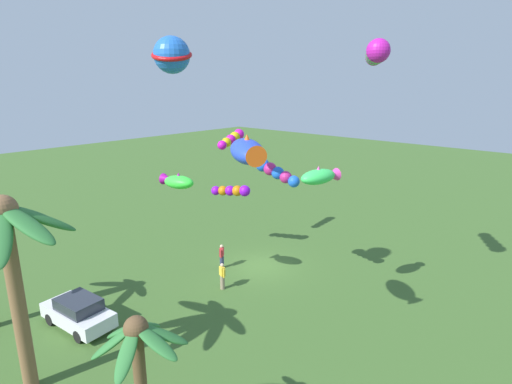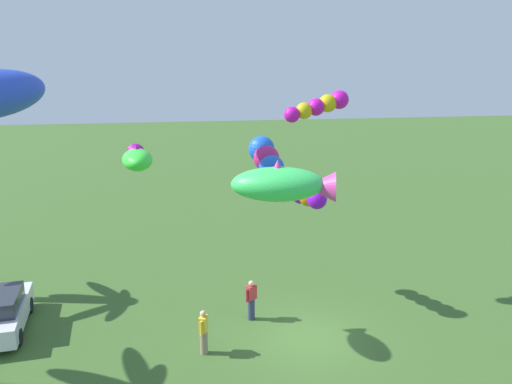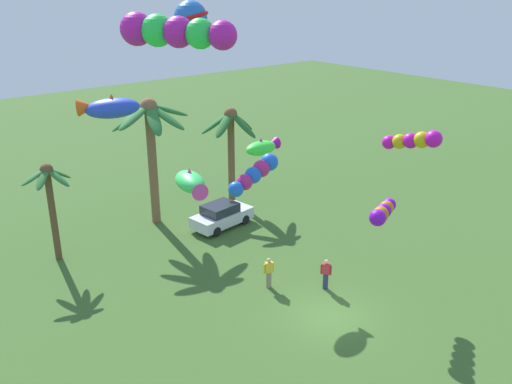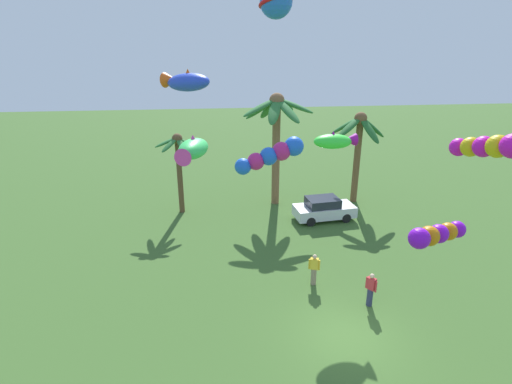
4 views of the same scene
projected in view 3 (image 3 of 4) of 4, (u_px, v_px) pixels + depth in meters
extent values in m
plane|color=#3D6028|center=(329.00, 317.00, 24.88)|extent=(120.00, 120.00, 0.00)
cylinder|color=brown|center=(53.00, 216.00, 29.13)|extent=(0.36, 0.36, 5.10)
ellipsoid|color=#2D7033|center=(59.00, 173.00, 28.78)|extent=(1.43, 0.62, 1.02)
ellipsoid|color=#2D7033|center=(51.00, 173.00, 28.92)|extent=(1.19, 1.32, 1.07)
ellipsoid|color=#2D7033|center=(37.00, 175.00, 28.50)|extent=(1.13, 1.38, 1.04)
ellipsoid|color=#2D7033|center=(34.00, 177.00, 27.76)|extent=(1.56, 0.70, 0.73)
ellipsoid|color=#2D7033|center=(42.00, 179.00, 27.66)|extent=(1.28, 1.40, 0.87)
ellipsoid|color=#2D7033|center=(58.00, 177.00, 28.12)|extent=(1.07, 1.43, 1.00)
sphere|color=brown|center=(46.00, 170.00, 28.21)|extent=(0.68, 0.68, 0.68)
cylinder|color=brown|center=(153.00, 166.00, 33.33)|extent=(0.54, 0.54, 7.30)
ellipsoid|color=#2D7033|center=(168.00, 110.00, 32.73)|extent=(2.64, 1.11, 1.24)
ellipsoid|color=#2D7033|center=(151.00, 109.00, 33.27)|extent=(2.08, 2.45, 1.39)
ellipsoid|color=#2D7033|center=(136.00, 116.00, 32.71)|extent=(1.51, 2.37, 1.86)
ellipsoid|color=#2D7033|center=(130.00, 118.00, 31.94)|extent=(2.45, 1.63, 1.72)
ellipsoid|color=#2D7033|center=(134.00, 117.00, 31.21)|extent=(2.64, 1.43, 1.33)
ellipsoid|color=#2D7033|center=(154.00, 120.00, 31.24)|extent=(1.41, 2.52, 1.61)
ellipsoid|color=#2D7033|center=(166.00, 117.00, 31.82)|extent=(1.81, 2.48, 1.58)
sphere|color=brown|center=(149.00, 107.00, 32.01)|extent=(1.03, 1.03, 1.03)
cylinder|color=brown|center=(231.00, 159.00, 36.81)|extent=(0.46, 0.46, 6.06)
ellipsoid|color=#236028|center=(241.00, 121.00, 36.52)|extent=(2.02, 0.73, 1.70)
ellipsoid|color=#236028|center=(227.00, 117.00, 36.80)|extent=(1.43, 2.28, 1.38)
ellipsoid|color=#236028|center=(216.00, 123.00, 35.70)|extent=(2.18, 1.51, 1.55)
ellipsoid|color=#236028|center=(224.00, 125.00, 35.03)|extent=(2.23, 1.58, 1.43)
ellipsoid|color=#236028|center=(243.00, 125.00, 35.58)|extent=(1.39, 2.08, 1.72)
sphere|color=brown|center=(231.00, 114.00, 35.73)|extent=(0.87, 0.87, 0.87)
cube|color=silver|center=(222.00, 217.00, 33.76)|extent=(4.06, 2.12, 0.70)
cube|color=#282D38|center=(220.00, 209.00, 33.43)|extent=(2.18, 1.71, 0.56)
cylinder|color=black|center=(228.00, 213.00, 35.19)|extent=(0.62, 0.25, 0.60)
cylinder|color=black|center=(245.00, 220.00, 34.18)|extent=(0.62, 0.25, 0.60)
cylinder|color=black|center=(199.00, 224.00, 33.55)|extent=(0.62, 0.25, 0.60)
cylinder|color=black|center=(216.00, 232.00, 32.55)|extent=(0.62, 0.25, 0.60)
cylinder|color=#2D3351|center=(325.00, 281.00, 26.99)|extent=(0.26, 0.26, 0.84)
cube|color=#B72D33|center=(326.00, 269.00, 26.74)|extent=(0.41, 0.44, 0.54)
sphere|color=beige|center=(326.00, 262.00, 26.61)|extent=(0.21, 0.21, 0.21)
cylinder|color=#B72D33|center=(331.00, 270.00, 26.71)|extent=(0.09, 0.09, 0.52)
cylinder|color=#B72D33|center=(321.00, 269.00, 26.82)|extent=(0.09, 0.09, 0.52)
cylinder|color=gray|center=(269.00, 280.00, 27.12)|extent=(0.26, 0.26, 0.84)
cube|color=yellow|center=(269.00, 267.00, 26.87)|extent=(0.43, 0.34, 0.54)
sphere|color=beige|center=(269.00, 260.00, 26.74)|extent=(0.21, 0.21, 0.21)
cylinder|color=yellow|center=(273.00, 267.00, 26.97)|extent=(0.09, 0.09, 0.52)
cylinder|color=yellow|center=(265.00, 269.00, 26.82)|extent=(0.09, 0.09, 0.52)
ellipsoid|color=blue|center=(112.00, 108.00, 23.39)|extent=(2.63, 2.32, 1.01)
cone|color=#E95716|center=(87.00, 107.00, 23.27)|extent=(1.08, 1.06, 0.79)
cone|color=#E95716|center=(112.00, 99.00, 23.25)|extent=(0.65, 0.65, 0.48)
sphere|color=blue|center=(269.00, 162.00, 22.54)|extent=(0.73, 0.73, 0.73)
sphere|color=#BD2176|center=(261.00, 169.00, 22.26)|extent=(0.70, 0.70, 0.70)
sphere|color=blue|center=(253.00, 175.00, 21.99)|extent=(0.67, 0.67, 0.67)
sphere|color=#BD2176|center=(245.00, 182.00, 21.72)|extent=(0.65, 0.65, 0.65)
sphere|color=blue|center=(236.00, 189.00, 21.44)|extent=(0.62, 0.62, 0.62)
ellipsoid|color=#3ADD5D|center=(190.00, 181.00, 20.50)|extent=(1.48, 2.17, 0.78)
cone|color=#E03EA2|center=(197.00, 190.00, 19.76)|extent=(0.77, 0.79, 0.64)
cone|color=#E03EA2|center=(189.00, 173.00, 20.38)|extent=(0.48, 0.48, 0.40)
sphere|color=#CF12B7|center=(434.00, 139.00, 22.78)|extent=(0.73, 0.73, 0.73)
sphere|color=gold|center=(422.00, 140.00, 23.12)|extent=(0.70, 0.70, 0.70)
sphere|color=#CF12B7|center=(411.00, 141.00, 23.46)|extent=(0.67, 0.67, 0.67)
sphere|color=gold|center=(400.00, 142.00, 23.80)|extent=(0.64, 0.64, 0.64)
sphere|color=#CF12B7|center=(389.00, 142.00, 24.14)|extent=(0.61, 0.61, 0.61)
sphere|color=blue|center=(191.00, 18.00, 24.64)|extent=(1.50, 1.50, 1.50)
torus|color=red|center=(191.00, 18.00, 24.64)|extent=(2.32, 2.32, 0.64)
sphere|color=#820FD7|center=(378.00, 218.00, 23.91)|extent=(0.75, 0.75, 0.75)
sphere|color=#CC730D|center=(381.00, 214.00, 24.35)|extent=(0.72, 0.72, 0.72)
sphere|color=#820FD7|center=(384.00, 211.00, 24.80)|extent=(0.69, 0.69, 0.69)
sphere|color=#CC730D|center=(386.00, 208.00, 25.25)|extent=(0.66, 0.66, 0.66)
sphere|color=#820FD7|center=(389.00, 205.00, 25.70)|extent=(0.63, 0.63, 0.63)
sphere|color=#BB19A0|center=(137.00, 29.00, 16.57)|extent=(1.01, 1.01, 1.01)
sphere|color=#24D647|center=(157.00, 31.00, 16.35)|extent=(0.97, 0.97, 0.97)
sphere|color=#BB19A0|center=(179.00, 32.00, 16.13)|extent=(0.93, 0.93, 0.93)
sphere|color=#24D647|center=(200.00, 34.00, 15.91)|extent=(0.89, 0.89, 0.89)
sphere|color=#BB19A0|center=(223.00, 35.00, 15.69)|extent=(0.85, 0.85, 0.85)
ellipsoid|color=#37EF3A|center=(261.00, 148.00, 26.95)|extent=(2.03, 1.18, 0.77)
cone|color=#A71299|center=(272.00, 144.00, 27.52)|extent=(0.70, 0.68, 0.63)
cone|color=#A71299|center=(261.00, 142.00, 26.84)|extent=(0.42, 0.42, 0.39)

